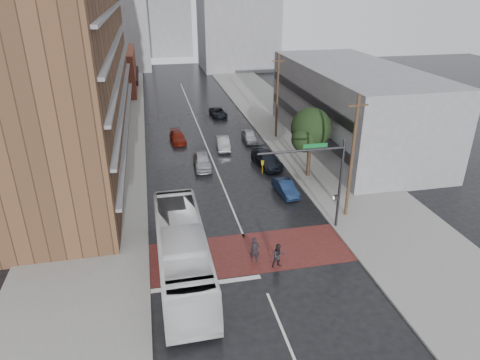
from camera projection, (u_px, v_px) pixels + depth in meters
ground at (252, 257)px, 29.70m from camera, size 160.00×160.00×0.00m
crosswalk at (250, 252)px, 30.14m from camera, size 14.00×5.00×0.02m
sidewalk_west at (106, 146)px, 49.69m from camera, size 9.00×90.00×0.15m
sidewalk_east at (294, 133)px, 54.06m from camera, size 9.00×90.00×0.15m
apartment_block at (61, 20)px, 42.50m from camera, size 10.00×44.00×28.00m
storefront_west at (112, 71)px, 73.92m from camera, size 8.00×16.00×7.00m
building_east at (352, 107)px, 48.72m from camera, size 11.00×26.00×9.00m
distant_tower_center at (165, 6)px, 109.06m from camera, size 12.00×10.00×24.00m
street_tree at (311, 131)px, 40.03m from camera, size 4.20×4.10×6.90m
signal_mast at (323, 173)px, 31.05m from camera, size 6.50×0.30×7.20m
utility_pole_near at (352, 157)px, 32.78m from camera, size 1.60×0.26×10.00m
utility_pole_far at (277, 96)px, 50.54m from camera, size 1.60×0.26×10.00m
transit_bus at (182, 251)px, 27.15m from camera, size 3.06×12.75×3.55m
pedestrian_a at (255, 250)px, 28.79m from camera, size 0.74×0.55×1.84m
pedestrian_b at (279, 256)px, 28.28m from camera, size 0.91×0.74×1.75m
car_travel_a at (202, 161)px, 43.71m from camera, size 2.01×4.50×1.50m
car_travel_b at (223, 143)px, 48.76m from camera, size 1.69×4.10×1.32m
car_travel_c at (178, 137)px, 50.92m from camera, size 1.95×4.17×1.18m
suv_travel at (218, 112)px, 60.73m from camera, size 2.28×4.38×1.18m
car_parked_near at (285, 188)px, 38.26m from camera, size 1.64×3.89×1.25m
car_parked_mid at (267, 159)px, 44.22m from camera, size 2.78×5.27×1.46m
car_parked_far at (249, 136)px, 51.15m from camera, size 1.58×3.83×1.30m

